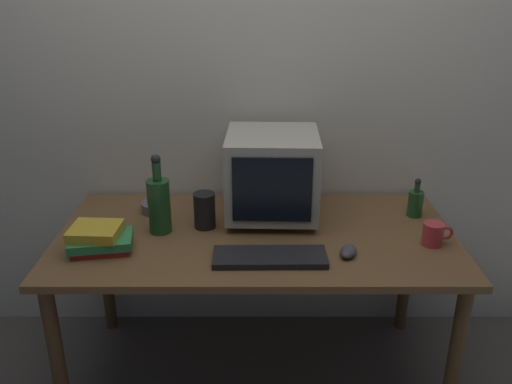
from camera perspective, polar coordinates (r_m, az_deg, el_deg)
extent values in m
plane|color=#56514C|center=(2.61, 0.00, -18.48)|extent=(6.00, 6.00, 0.00)
cube|color=silver|center=(2.48, -0.03, 11.82)|extent=(4.00, 0.08, 2.50)
cube|color=brown|center=(2.21, 0.00, -4.67)|extent=(1.61, 0.81, 0.03)
cylinder|color=brown|center=(2.25, -20.22, -16.63)|extent=(0.06, 0.06, 0.68)
cylinder|color=brown|center=(2.25, 20.23, -16.57)|extent=(0.06, 0.06, 0.68)
cylinder|color=brown|center=(2.79, -15.66, -7.81)|extent=(0.06, 0.06, 0.68)
cylinder|color=brown|center=(2.79, 15.61, -7.78)|extent=(0.06, 0.06, 0.68)
cube|color=#B2AD9E|center=(2.35, 1.67, -2.20)|extent=(0.29, 0.25, 0.03)
cube|color=#B2AD9E|center=(2.28, 1.72, 2.04)|extent=(0.39, 0.39, 0.34)
cube|color=black|center=(2.10, 1.71, 0.19)|extent=(0.31, 0.02, 0.27)
cube|color=black|center=(2.00, 1.48, -6.90)|extent=(0.42, 0.15, 0.02)
ellipsoid|color=#3F3F47|center=(2.06, 9.75, -6.19)|extent=(0.09, 0.12, 0.04)
cylinder|color=#1E4C23|center=(2.20, -10.20, -1.51)|extent=(0.09, 0.09, 0.22)
cylinder|color=#1E4C23|center=(2.15, -10.47, 2.15)|extent=(0.03, 0.03, 0.08)
sphere|color=#262626|center=(2.13, -10.56, 3.42)|extent=(0.04, 0.04, 0.04)
cylinder|color=#1E4C23|center=(2.43, 16.47, -1.19)|extent=(0.06, 0.06, 0.11)
cylinder|color=#1E4C23|center=(2.40, 16.66, 0.46)|extent=(0.02, 0.02, 0.04)
sphere|color=#262626|center=(2.39, 16.73, 1.07)|extent=(0.03, 0.03, 0.03)
cube|color=red|center=(2.16, -15.96, -5.50)|extent=(0.23, 0.19, 0.02)
cube|color=#33894C|center=(2.14, -16.07, -4.98)|extent=(0.25, 0.19, 0.03)
cube|color=gold|center=(2.13, -16.62, -4.02)|extent=(0.19, 0.17, 0.04)
cylinder|color=#CC383D|center=(2.21, 18.18, -4.22)|extent=(0.08, 0.08, 0.09)
torus|color=#CC383D|center=(2.22, 19.47, -4.08)|extent=(0.06, 0.01, 0.06)
cylinder|color=#595B66|center=(2.42, -10.64, -1.58)|extent=(0.12, 0.12, 0.04)
cylinder|color=black|center=(2.23, -5.47, -1.95)|extent=(0.09, 0.09, 0.15)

